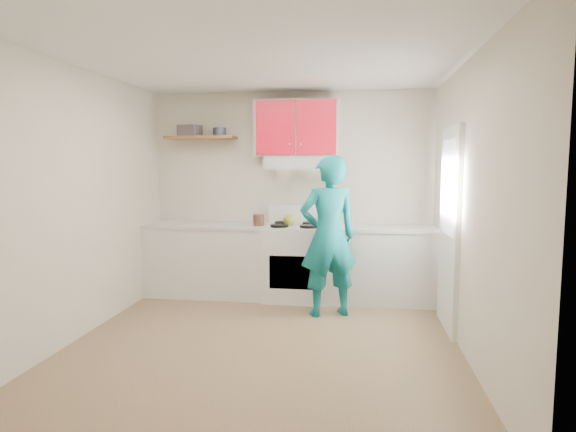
# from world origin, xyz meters

# --- Properties ---
(floor) EXTENTS (3.80, 3.80, 0.00)m
(floor) POSITION_xyz_m (0.00, 0.00, 0.00)
(floor) COLOR brown
(floor) RESTS_ON ground
(ceiling) EXTENTS (3.60, 3.80, 0.04)m
(ceiling) POSITION_xyz_m (0.00, 0.00, 2.60)
(ceiling) COLOR white
(ceiling) RESTS_ON floor
(back_wall) EXTENTS (3.60, 0.04, 2.60)m
(back_wall) POSITION_xyz_m (0.00, 1.90, 1.30)
(back_wall) COLOR beige
(back_wall) RESTS_ON floor
(front_wall) EXTENTS (3.60, 0.04, 2.60)m
(front_wall) POSITION_xyz_m (0.00, -1.90, 1.30)
(front_wall) COLOR beige
(front_wall) RESTS_ON floor
(left_wall) EXTENTS (0.04, 3.80, 2.60)m
(left_wall) POSITION_xyz_m (-1.80, 0.00, 1.30)
(left_wall) COLOR beige
(left_wall) RESTS_ON floor
(right_wall) EXTENTS (0.04, 3.80, 2.60)m
(right_wall) POSITION_xyz_m (1.80, 0.00, 1.30)
(right_wall) COLOR beige
(right_wall) RESTS_ON floor
(door) EXTENTS (0.05, 0.85, 2.05)m
(door) POSITION_xyz_m (1.78, 0.70, 1.02)
(door) COLOR white
(door) RESTS_ON floor
(door_glass) EXTENTS (0.01, 0.55, 0.95)m
(door_glass) POSITION_xyz_m (1.75, 0.70, 1.45)
(door_glass) COLOR white
(door_glass) RESTS_ON door
(counter_left) EXTENTS (1.52, 0.60, 0.90)m
(counter_left) POSITION_xyz_m (-1.04, 1.60, 0.45)
(counter_left) COLOR silver
(counter_left) RESTS_ON floor
(counter_right) EXTENTS (1.32, 0.60, 0.90)m
(counter_right) POSITION_xyz_m (1.14, 1.60, 0.45)
(counter_right) COLOR silver
(counter_right) RESTS_ON floor
(stove) EXTENTS (0.76, 0.65, 0.92)m
(stove) POSITION_xyz_m (0.10, 1.57, 0.46)
(stove) COLOR white
(stove) RESTS_ON floor
(range_hood) EXTENTS (0.76, 0.44, 0.15)m
(range_hood) POSITION_xyz_m (0.10, 1.68, 1.70)
(range_hood) COLOR silver
(range_hood) RESTS_ON back_wall
(upper_cabinets) EXTENTS (1.02, 0.33, 0.70)m
(upper_cabinets) POSITION_xyz_m (0.10, 1.73, 2.12)
(upper_cabinets) COLOR red
(upper_cabinets) RESTS_ON back_wall
(shelf) EXTENTS (0.90, 0.30, 0.04)m
(shelf) POSITION_xyz_m (-1.15, 1.75, 2.02)
(shelf) COLOR brown
(shelf) RESTS_ON back_wall
(books) EXTENTS (0.31, 0.25, 0.14)m
(books) POSITION_xyz_m (-1.29, 1.72, 2.11)
(books) COLOR #463D43
(books) RESTS_ON shelf
(tin) EXTENTS (0.21, 0.21, 0.10)m
(tin) POSITION_xyz_m (-0.90, 1.74, 2.09)
(tin) COLOR #333D4C
(tin) RESTS_ON shelf
(kettle) EXTENTS (0.17, 0.17, 0.14)m
(kettle) POSITION_xyz_m (0.02, 1.62, 0.99)
(kettle) COLOR olive
(kettle) RESTS_ON stove
(crock) EXTENTS (0.16, 0.16, 0.16)m
(crock) POSITION_xyz_m (-0.35, 1.51, 0.98)
(crock) COLOR #482B1F
(crock) RESTS_ON counter_left
(cutting_board) EXTENTS (0.31, 0.23, 0.02)m
(cutting_board) POSITION_xyz_m (1.03, 1.54, 0.91)
(cutting_board) COLOR olive
(cutting_board) RESTS_ON counter_right
(silicone_mat) EXTENTS (0.33, 0.30, 0.01)m
(silicone_mat) POSITION_xyz_m (1.59, 1.57, 0.90)
(silicone_mat) COLOR red
(silicone_mat) RESTS_ON counter_right
(person) EXTENTS (0.76, 0.63, 1.78)m
(person) POSITION_xyz_m (0.54, 0.96, 0.89)
(person) COLOR #0D6F76
(person) RESTS_ON floor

